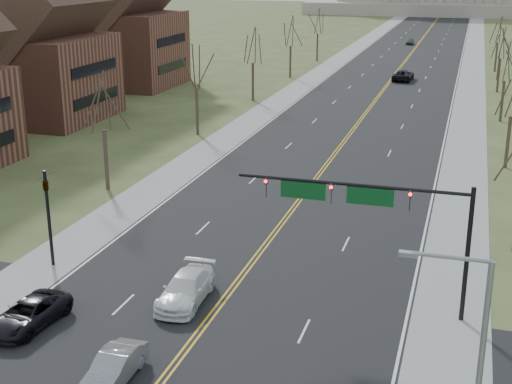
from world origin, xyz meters
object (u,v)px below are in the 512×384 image
Objects in this scene: signal_mast at (369,205)px; car_sb_inner_lead at (114,368)px; signal_left at (48,208)px; car_sb_inner_second at (186,289)px; car_far_sb at (410,41)px; car_sb_outer_lead at (29,314)px; street_light at (471,369)px; car_far_nb at (403,75)px.

signal_mast is 14.83m from car_sb_inner_lead.
signal_left is (-18.95, 0.00, -2.05)m from signal_mast.
car_sb_inner_second is 129.29m from car_far_sb.
signal_mast is 18.11m from car_sb_outer_lead.
car_sb_inner_second is (0.09, 8.06, 0.08)m from car_sb_inner_lead.
car_far_nb is (-10.93, 90.29, -4.40)m from street_light.
signal_mast is at bearing 97.51° from car_far_nb.
signal_mast is 19.06m from signal_left.
car_far_nb is at bearing 88.51° from car_sb_outer_lead.
street_light reaches higher than car_sb_inner_second.
car_sb_inner_lead is 7.26m from car_sb_outer_lead.
car_far_nb is (3.78, 87.07, 0.13)m from car_sb_inner_lead.
signal_mast is 2.02× the size of signal_left.
street_light is 22.63m from car_sb_outer_lead.
car_sb_inner_second is (6.58, 4.80, 0.09)m from car_sb_outer_lead.
car_sb_outer_lead is 8.15m from car_sb_inner_second.
car_sb_inner_lead is at bearing -93.39° from car_sb_inner_second.
car_sb_inner_second reaches higher than car_sb_outer_lead.
street_light is at bearing -40.38° from car_sb_inner_second.
signal_mast is 1.34× the size of street_light.
signal_left reaches higher than car_sb_outer_lead.
signal_mast is 2.06× the size of car_far_nb.
car_far_sb is at bearing 87.20° from car_sb_inner_second.
car_sb_outer_lead is at bearing -66.63° from signal_left.
car_sb_inner_second is at bearing -166.60° from signal_mast.
car_far_nb is at bearing 94.20° from signal_mast.
street_light is 1.72× the size of car_sb_inner_second.
signal_mast is at bearing -0.00° from signal_left.
car_far_nb reaches higher than car_sb_inner_second.
street_light reaches higher than car_far_nb.
street_light is 91.05m from car_far_nb.
signal_left is 127.48m from car_far_sb.
signal_left is 1.44× the size of car_sb_inner_lead.
car_far_sb is (-14.46, 140.57, -4.54)m from street_light.
signal_mast reaches higher than car_far_sb.
street_light is 15.72m from car_sb_inner_lead.
car_sb_inner_lead is at bearing -47.19° from signal_left.
street_light is at bearing 100.22° from car_far_nb.
street_light is at bearing -68.59° from signal_mast.
car_sb_inner_lead is 137.35m from car_far_sb.
car_far_sb is (-3.53, 50.28, -0.15)m from car_far_nb.
car_sb_inner_lead is 87.15m from car_far_nb.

